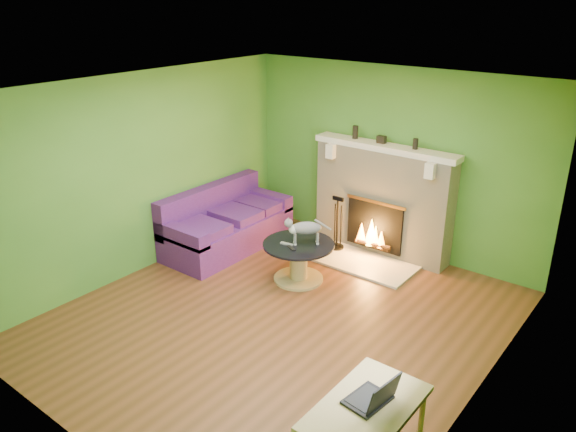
# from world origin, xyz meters

# --- Properties ---
(floor) EXTENTS (5.00, 5.00, 0.00)m
(floor) POSITION_xyz_m (0.00, 0.00, 0.00)
(floor) COLOR brown
(floor) RESTS_ON ground
(ceiling) EXTENTS (5.00, 5.00, 0.00)m
(ceiling) POSITION_xyz_m (0.00, 0.00, 2.60)
(ceiling) COLOR white
(ceiling) RESTS_ON wall_back
(wall_back) EXTENTS (5.00, 0.00, 5.00)m
(wall_back) POSITION_xyz_m (0.00, 2.50, 1.30)
(wall_back) COLOR #418029
(wall_back) RESTS_ON floor
(wall_front) EXTENTS (5.00, 0.00, 5.00)m
(wall_front) POSITION_xyz_m (0.00, -2.50, 1.30)
(wall_front) COLOR #418029
(wall_front) RESTS_ON floor
(wall_left) EXTENTS (0.00, 5.00, 5.00)m
(wall_left) POSITION_xyz_m (-2.25, 0.00, 1.30)
(wall_left) COLOR #418029
(wall_left) RESTS_ON floor
(wall_right) EXTENTS (0.00, 5.00, 5.00)m
(wall_right) POSITION_xyz_m (2.25, 0.00, 1.30)
(wall_right) COLOR #418029
(wall_right) RESTS_ON floor
(window_frame) EXTENTS (0.00, 1.20, 1.20)m
(window_frame) POSITION_xyz_m (2.24, -0.90, 1.55)
(window_frame) COLOR silver
(window_frame) RESTS_ON wall_right
(window_pane) EXTENTS (0.00, 1.06, 1.06)m
(window_pane) POSITION_xyz_m (2.23, -0.90, 1.55)
(window_pane) COLOR white
(window_pane) RESTS_ON wall_right
(fireplace) EXTENTS (2.10, 0.46, 1.58)m
(fireplace) POSITION_xyz_m (0.00, 2.32, 0.77)
(fireplace) COLOR #BDB69D
(fireplace) RESTS_ON floor
(hearth) EXTENTS (1.50, 0.75, 0.03)m
(hearth) POSITION_xyz_m (0.00, 1.80, 0.01)
(hearth) COLOR beige
(hearth) RESTS_ON floor
(mantel) EXTENTS (2.10, 0.28, 0.08)m
(mantel) POSITION_xyz_m (0.00, 2.30, 1.54)
(mantel) COLOR silver
(mantel) RESTS_ON fireplace
(sofa) EXTENTS (0.89, 1.96, 0.88)m
(sofa) POSITION_xyz_m (-1.86, 1.06, 0.34)
(sofa) COLOR #4A1A64
(sofa) RESTS_ON floor
(coffee_table) EXTENTS (0.92, 0.92, 0.52)m
(coffee_table) POSITION_xyz_m (-0.39, 0.88, 0.30)
(coffee_table) COLOR tan
(coffee_table) RESTS_ON floor
(desk) EXTENTS (0.58, 1.01, 0.74)m
(desk) POSITION_xyz_m (1.95, -1.43, 0.65)
(desk) COLOR tan
(desk) RESTS_ON floor
(cat) EXTENTS (0.57, 0.53, 0.36)m
(cat) POSITION_xyz_m (-0.31, 0.93, 0.70)
(cat) COLOR #5D5D61
(cat) RESTS_ON coffee_table
(remote_silver) EXTENTS (0.17, 0.07, 0.02)m
(remote_silver) POSITION_xyz_m (-0.49, 0.76, 0.53)
(remote_silver) COLOR gray
(remote_silver) RESTS_ON coffee_table
(remote_black) EXTENTS (0.16, 0.11, 0.02)m
(remote_black) POSITION_xyz_m (-0.37, 0.70, 0.53)
(remote_black) COLOR black
(remote_black) RESTS_ON coffee_table
(laptop) EXTENTS (0.33, 0.37, 0.25)m
(laptop) POSITION_xyz_m (1.93, -1.38, 0.87)
(laptop) COLOR black
(laptop) RESTS_ON desk
(fire_tools) EXTENTS (0.21, 0.21, 0.79)m
(fire_tools) POSITION_xyz_m (-0.50, 1.95, 0.43)
(fire_tools) COLOR black
(fire_tools) RESTS_ON hearth
(mantel_vase_left) EXTENTS (0.08, 0.08, 0.18)m
(mantel_vase_left) POSITION_xyz_m (-0.49, 2.33, 1.67)
(mantel_vase_left) COLOR black
(mantel_vase_left) RESTS_ON mantel
(mantel_vase_right) EXTENTS (0.07, 0.07, 0.14)m
(mantel_vase_right) POSITION_xyz_m (0.42, 2.33, 1.65)
(mantel_vase_right) COLOR black
(mantel_vase_right) RESTS_ON mantel
(mantel_box) EXTENTS (0.12, 0.08, 0.10)m
(mantel_box) POSITION_xyz_m (-0.08, 2.33, 1.63)
(mantel_box) COLOR black
(mantel_box) RESTS_ON mantel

